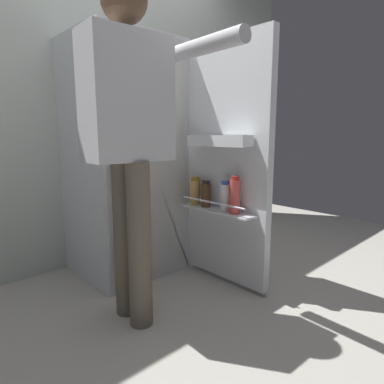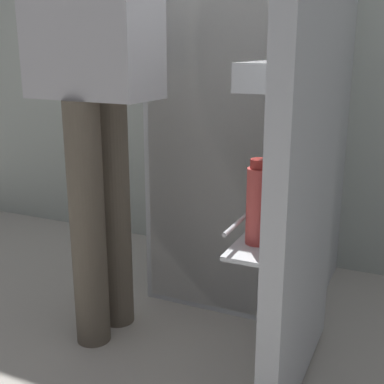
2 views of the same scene
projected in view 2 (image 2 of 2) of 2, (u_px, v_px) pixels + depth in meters
The scene contains 3 objects.
ground_plane at pixel (197, 345), 1.83m from camera, with size 5.47×5.47×0.00m, color #B7B2A8.
refrigerator at pixel (257, 102), 2.04m from camera, with size 0.73×1.29×1.62m.
person at pixel (95, 42), 1.65m from camera, with size 0.54×0.76×1.71m.
Camera 2 is at (0.66, -1.47, 1.02)m, focal length 48.31 mm.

